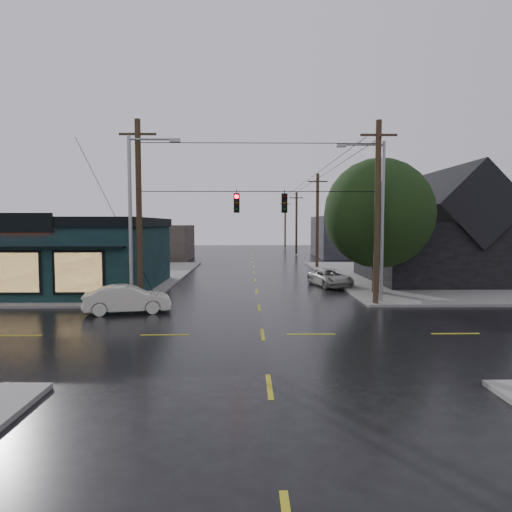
{
  "coord_description": "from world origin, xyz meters",
  "views": [
    {
      "loc": [
        -0.6,
        -18.43,
        4.53
      ],
      "look_at": [
        -0.16,
        5.96,
        2.82
      ],
      "focal_mm": 32.0,
      "sensor_mm": 36.0,
      "label": 1
    }
  ],
  "objects_px": {
    "sedan_cream": "(128,299)",
    "corner_tree": "(379,214)",
    "utility_pole_nw": "(141,307)",
    "utility_pole_ne": "(376,306)",
    "suv_silver": "(330,278)"
  },
  "relations": [
    {
      "from": "sedan_cream",
      "to": "corner_tree",
      "type": "bearing_deg",
      "value": -80.22
    },
    {
      "from": "utility_pole_nw",
      "to": "sedan_cream",
      "type": "bearing_deg",
      "value": -97.51
    },
    {
      "from": "corner_tree",
      "to": "utility_pole_ne",
      "type": "height_order",
      "value": "corner_tree"
    },
    {
      "from": "suv_silver",
      "to": "utility_pole_ne",
      "type": "bearing_deg",
      "value": -95.51
    },
    {
      "from": "sedan_cream",
      "to": "suv_silver",
      "type": "bearing_deg",
      "value": -63.64
    },
    {
      "from": "corner_tree",
      "to": "utility_pole_ne",
      "type": "xyz_separation_m",
      "value": [
        -1.27,
        -4.12,
        -5.2
      ]
    },
    {
      "from": "suv_silver",
      "to": "utility_pole_nw",
      "type": "bearing_deg",
      "value": -159.49
    },
    {
      "from": "utility_pole_nw",
      "to": "suv_silver",
      "type": "height_order",
      "value": "utility_pole_nw"
    },
    {
      "from": "utility_pole_nw",
      "to": "suv_silver",
      "type": "bearing_deg",
      "value": 33.75
    },
    {
      "from": "utility_pole_ne",
      "to": "suv_silver",
      "type": "distance_m",
      "value": 8.06
    },
    {
      "from": "corner_tree",
      "to": "utility_pole_ne",
      "type": "relative_size",
      "value": 0.84
    },
    {
      "from": "corner_tree",
      "to": "utility_pole_nw",
      "type": "height_order",
      "value": "corner_tree"
    },
    {
      "from": "corner_tree",
      "to": "sedan_cream",
      "type": "relative_size",
      "value": 1.98
    },
    {
      "from": "sedan_cream",
      "to": "suv_silver",
      "type": "distance_m",
      "value": 15.59
    },
    {
      "from": "sedan_cream",
      "to": "utility_pole_nw",
      "type": "bearing_deg",
      "value": -19.91
    }
  ]
}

